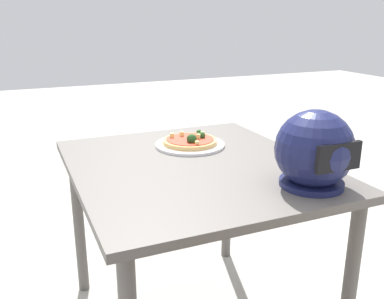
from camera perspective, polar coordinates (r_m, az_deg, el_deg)
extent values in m
cube|color=#5B5651|center=(1.64, 0.31, -2.36)|extent=(0.91, 1.04, 0.03)
cylinder|color=#5B5651|center=(2.33, 4.72, -6.24)|extent=(0.05, 0.05, 0.72)
cylinder|color=#5B5651|center=(2.11, -14.90, -9.43)|extent=(0.05, 0.05, 0.72)
cylinder|color=#5B5651|center=(1.68, 20.24, -17.58)|extent=(0.05, 0.05, 0.72)
cylinder|color=white|center=(1.85, -0.27, 0.65)|extent=(0.30, 0.30, 0.01)
cylinder|color=tan|center=(1.85, -0.27, 1.09)|extent=(0.24, 0.24, 0.02)
cylinder|color=red|center=(1.85, -0.27, 1.40)|extent=(0.21, 0.21, 0.00)
sphere|color=#234C1E|center=(1.87, 0.89, 1.91)|extent=(0.02, 0.02, 0.02)
sphere|color=#234C1E|center=(1.92, 0.95, 2.31)|extent=(0.02, 0.02, 0.02)
sphere|color=#234C1E|center=(1.80, -0.05, 1.41)|extent=(0.04, 0.04, 0.04)
sphere|color=#234C1E|center=(1.86, 1.31, 1.89)|extent=(0.03, 0.03, 0.03)
cylinder|color=#E0D172|center=(1.85, 0.86, 1.77)|extent=(0.02, 0.02, 0.02)
cylinder|color=#E0D172|center=(1.87, -2.71, 1.92)|extent=(0.03, 0.03, 0.02)
cylinder|color=#E0D172|center=(1.89, -1.38, 2.12)|extent=(0.02, 0.02, 0.02)
cylinder|color=#E0D172|center=(1.77, 0.67, 0.93)|extent=(0.03, 0.03, 0.01)
cylinder|color=#E0D172|center=(1.89, 1.43, 2.12)|extent=(0.02, 0.02, 0.02)
sphere|color=#191E4C|center=(1.44, 16.02, 0.08)|extent=(0.26, 0.26, 0.26)
cylinder|color=#191E4C|center=(1.48, 15.64, -4.33)|extent=(0.21, 0.21, 0.02)
cube|color=black|center=(1.36, 19.01, -0.98)|extent=(0.16, 0.02, 0.09)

